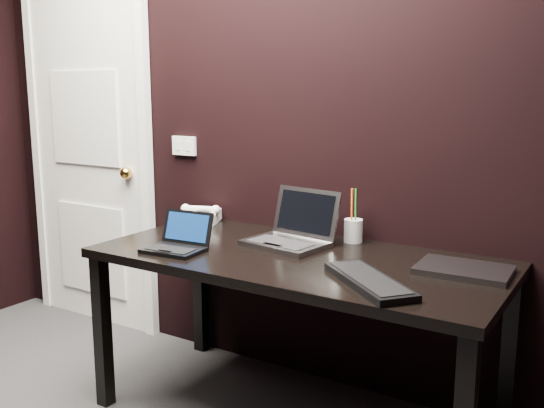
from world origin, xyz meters
The scene contains 11 objects.
wall_back centered at (0.00, 1.80, 1.30)m, with size 4.00×4.00×0.00m, color black.
door centered at (-1.35, 1.78, 1.04)m, with size 0.99×0.10×2.14m.
wall_switch centered at (-0.62, 1.79, 1.12)m, with size 0.15×0.02×0.10m.
desk centered at (0.30, 1.40, 0.66)m, with size 1.70×0.80×0.74m.
netbook centered at (-0.17, 1.19, 0.77)m, with size 0.26×0.24×0.16m.
silver_laptop centered at (0.19, 1.53, 0.78)m, with size 0.38×0.35×0.24m.
ext_keyboard centered at (0.71, 1.20, 0.75)m, with size 0.44×0.40×0.03m.
closed_laptop centered at (0.95, 1.52, 0.75)m, with size 0.35×0.26×0.02m.
desk_phone centered at (-0.43, 1.68, 0.78)m, with size 0.22×0.21×0.10m.
mobile_phone centered at (-0.43, 1.48, 0.78)m, with size 0.06×0.06×0.10m.
pen_cup centered at (0.41, 1.73, 0.80)m, with size 0.09×0.09×0.25m.
Camera 1 is at (1.50, -0.72, 1.42)m, focal length 40.00 mm.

